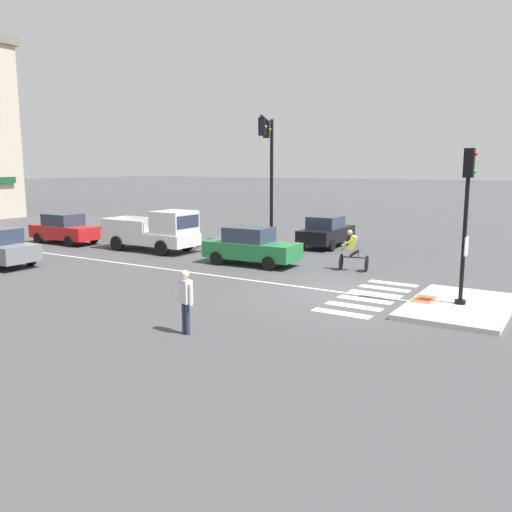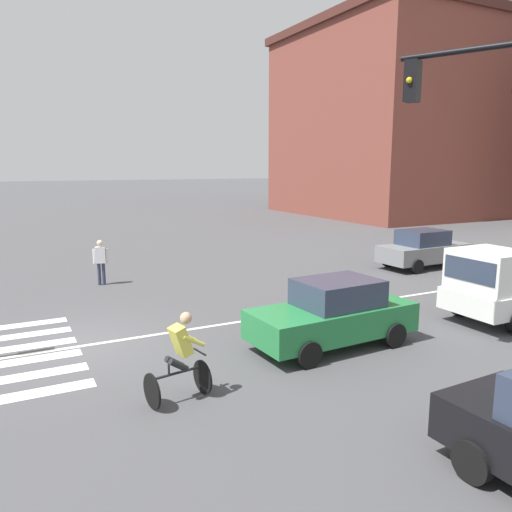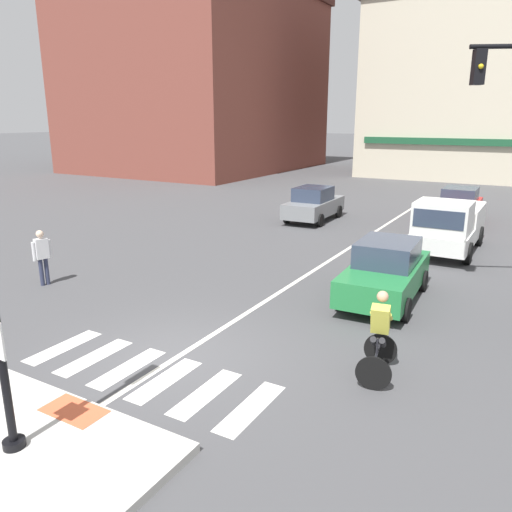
{
  "view_description": "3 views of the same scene",
  "coord_description": "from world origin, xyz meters",
  "px_view_note": "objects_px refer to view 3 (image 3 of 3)",
  "views": [
    {
      "loc": [
        -16.61,
        -6.81,
        4.26
      ],
      "look_at": [
        -0.65,
        3.18,
        1.09
      ],
      "focal_mm": 37.82,
      "sensor_mm": 36.0,
      "label": 1
    },
    {
      "loc": [
        12.36,
        -1.38,
        4.32
      ],
      "look_at": [
        0.08,
        4.89,
        1.84
      ],
      "focal_mm": 35.15,
      "sensor_mm": 36.0,
      "label": 2
    },
    {
      "loc": [
        6.24,
        -7.36,
        4.82
      ],
      "look_at": [
        -0.83,
        4.88,
        0.9
      ],
      "focal_mm": 34.99,
      "sensor_mm": 36.0,
      "label": 3
    }
  ],
  "objects_px": {
    "pedestrian_at_curb_left": "(42,253)",
    "pickup_truck_white_eastbound_far": "(447,227)",
    "car_red_eastbound_distant": "(459,205)",
    "cyclist": "(379,333)",
    "car_green_eastbound_mid": "(386,271)",
    "car_grey_westbound_distant": "(314,204)"
  },
  "relations": [
    {
      "from": "car_green_eastbound_mid",
      "to": "cyclist",
      "type": "relative_size",
      "value": 2.49
    },
    {
      "from": "pickup_truck_white_eastbound_far",
      "to": "pedestrian_at_curb_left",
      "type": "relative_size",
      "value": 3.06
    },
    {
      "from": "car_green_eastbound_mid",
      "to": "pickup_truck_white_eastbound_far",
      "type": "distance_m",
      "value": 5.95
    },
    {
      "from": "car_green_eastbound_mid",
      "to": "car_red_eastbound_distant",
      "type": "distance_m",
      "value": 12.23
    },
    {
      "from": "car_green_eastbound_mid",
      "to": "cyclist",
      "type": "xyz_separation_m",
      "value": [
        1.08,
        -4.22,
        0.06
      ]
    },
    {
      "from": "car_green_eastbound_mid",
      "to": "car_red_eastbound_distant",
      "type": "relative_size",
      "value": 1.02
    },
    {
      "from": "car_grey_westbound_distant",
      "to": "cyclist",
      "type": "bearing_deg",
      "value": -61.7
    },
    {
      "from": "car_red_eastbound_distant",
      "to": "cyclist",
      "type": "xyz_separation_m",
      "value": [
        1.05,
        -16.45,
        0.06
      ]
    },
    {
      "from": "car_grey_westbound_distant",
      "to": "pickup_truck_white_eastbound_far",
      "type": "distance_m",
      "value": 7.42
    },
    {
      "from": "pickup_truck_white_eastbound_far",
      "to": "cyclist",
      "type": "height_order",
      "value": "pickup_truck_white_eastbound_far"
    },
    {
      "from": "car_red_eastbound_distant",
      "to": "cyclist",
      "type": "relative_size",
      "value": 2.45
    },
    {
      "from": "car_red_eastbound_distant",
      "to": "pickup_truck_white_eastbound_far",
      "type": "xyz_separation_m",
      "value": [
        0.54,
        -6.31,
        0.17
      ]
    },
    {
      "from": "pedestrian_at_curb_left",
      "to": "pickup_truck_white_eastbound_far",
      "type": "bearing_deg",
      "value": 45.2
    },
    {
      "from": "car_green_eastbound_mid",
      "to": "pickup_truck_white_eastbound_far",
      "type": "xyz_separation_m",
      "value": [
        0.57,
        5.92,
        0.17
      ]
    },
    {
      "from": "car_grey_westbound_distant",
      "to": "pedestrian_at_curb_left",
      "type": "height_order",
      "value": "pedestrian_at_curb_left"
    },
    {
      "from": "car_green_eastbound_mid",
      "to": "car_grey_westbound_distant",
      "type": "relative_size",
      "value": 1.01
    },
    {
      "from": "car_green_eastbound_mid",
      "to": "car_red_eastbound_distant",
      "type": "height_order",
      "value": "same"
    },
    {
      "from": "car_green_eastbound_mid",
      "to": "cyclist",
      "type": "bearing_deg",
      "value": -75.64
    },
    {
      "from": "car_green_eastbound_mid",
      "to": "pedestrian_at_curb_left",
      "type": "relative_size",
      "value": 2.5
    },
    {
      "from": "car_grey_westbound_distant",
      "to": "pickup_truck_white_eastbound_far",
      "type": "height_order",
      "value": "pickup_truck_white_eastbound_far"
    },
    {
      "from": "pickup_truck_white_eastbound_far",
      "to": "pedestrian_at_curb_left",
      "type": "height_order",
      "value": "pickup_truck_white_eastbound_far"
    },
    {
      "from": "cyclist",
      "to": "pedestrian_at_curb_left",
      "type": "relative_size",
      "value": 1.01
    }
  ]
}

